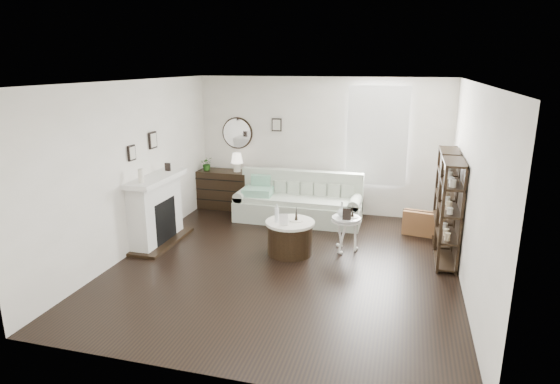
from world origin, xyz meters
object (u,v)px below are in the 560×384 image
(drum_table, at_px, (290,237))
(pedestal_table, at_px, (346,220))
(dresser, at_px, (222,189))
(sofa, at_px, (299,205))

(drum_table, xyz_separation_m, pedestal_table, (0.84, 0.35, 0.25))
(dresser, bearing_deg, pedestal_table, -31.16)
(sofa, bearing_deg, pedestal_table, -50.50)
(dresser, relative_size, pedestal_table, 2.09)
(sofa, distance_m, dresser, 1.79)
(sofa, distance_m, pedestal_table, 1.71)
(sofa, xyz_separation_m, dresser, (-1.74, 0.40, 0.09))
(dresser, height_order, pedestal_table, dresser)
(dresser, bearing_deg, drum_table, -46.01)
(sofa, height_order, pedestal_table, sofa)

